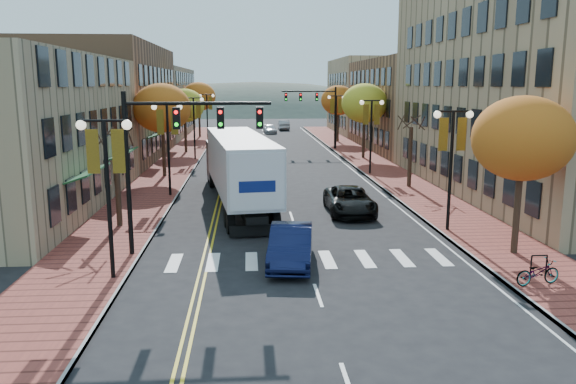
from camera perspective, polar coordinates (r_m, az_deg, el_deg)
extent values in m
plane|color=black|center=(21.88, 2.41, -8.54)|extent=(200.00, 200.00, 0.00)
cube|color=brown|center=(53.89, -11.14, 3.01)|extent=(4.00, 85.00, 0.15)
cube|color=brown|center=(54.68, 7.95, 3.22)|extent=(4.00, 85.00, 0.15)
cube|color=brown|center=(58.38, -18.83, 8.58)|extent=(12.00, 24.00, 11.00)
cube|color=#9E8966|center=(82.84, -14.45, 8.81)|extent=(12.00, 26.00, 9.50)
cube|color=#997F5B|center=(42.05, 26.10, 10.11)|extent=(15.00, 28.00, 15.00)
cube|color=brown|center=(65.94, 14.52, 8.57)|extent=(15.00, 24.00, 10.00)
cube|color=#9E8966|center=(87.06, 9.91, 9.57)|extent=(15.00, 20.00, 11.00)
cylinder|color=#382619|center=(29.68, -16.92, 0.67)|extent=(0.28, 0.28, 4.20)
cylinder|color=#382619|center=(45.23, -12.54, 4.70)|extent=(0.28, 0.28, 4.90)
ellipsoid|color=#C14C16|center=(45.02, -12.69, 8.32)|extent=(4.48, 4.48, 3.81)
cylinder|color=#382619|center=(61.05, -10.38, 6.16)|extent=(0.28, 0.28, 4.55)
ellipsoid|color=gold|center=(60.90, -10.47, 8.64)|extent=(4.16, 4.16, 3.54)
cylinder|color=#382619|center=(78.91, -8.99, 7.42)|extent=(0.28, 0.28, 5.04)
ellipsoid|color=#C14C16|center=(78.79, -9.06, 9.55)|extent=(4.61, 4.61, 3.92)
cylinder|color=#382619|center=(25.68, 22.30, -0.82)|extent=(0.28, 0.28, 4.55)
ellipsoid|color=#C14C16|center=(25.31, 22.74, 5.05)|extent=(4.16, 4.16, 3.54)
cylinder|color=#382619|center=(40.46, 12.29, 3.51)|extent=(0.28, 0.28, 4.20)
cylinder|color=#382619|center=(55.87, 7.70, 6.00)|extent=(0.28, 0.28, 4.90)
ellipsoid|color=gold|center=(55.70, 7.78, 8.93)|extent=(4.48, 4.48, 3.81)
cylinder|color=#382619|center=(71.57, 5.09, 7.05)|extent=(0.28, 0.28, 4.76)
ellipsoid|color=#C14C16|center=(71.44, 5.13, 9.27)|extent=(4.35, 4.35, 3.70)
cylinder|color=black|center=(21.55, -17.75, -1.07)|extent=(0.16, 0.16, 6.00)
cylinder|color=black|center=(21.16, -18.22, 6.90)|extent=(1.60, 0.10, 0.10)
sphere|color=#FFF2CC|center=(21.38, -20.29, 6.40)|extent=(0.36, 0.36, 0.36)
sphere|color=#FFF2CC|center=(20.99, -16.06, 6.58)|extent=(0.36, 0.36, 0.36)
cube|color=#BB8D19|center=(21.37, -19.22, 3.91)|extent=(0.45, 0.03, 1.60)
cube|color=#BB8D19|center=(21.15, -16.86, 3.98)|extent=(0.45, 0.03, 1.60)
cylinder|color=black|center=(37.10, -12.04, 4.04)|extent=(0.16, 0.16, 6.00)
cylinder|color=black|center=(36.88, -12.22, 8.67)|extent=(1.60, 0.10, 0.10)
sphere|color=#FFF2CC|center=(37.00, -13.45, 8.39)|extent=(0.36, 0.36, 0.36)
sphere|color=#FFF2CC|center=(36.78, -10.97, 8.48)|extent=(0.36, 0.36, 0.36)
cube|color=#BB8D19|center=(37.00, -12.85, 6.94)|extent=(0.45, 0.03, 1.60)
cube|color=#BB8D19|center=(36.87, -11.46, 6.99)|extent=(0.45, 0.03, 1.60)
cylinder|color=black|center=(54.90, -9.50, 6.28)|extent=(0.16, 0.16, 6.00)
cylinder|color=black|center=(54.75, -9.60, 9.41)|extent=(1.60, 0.10, 0.10)
sphere|color=#FFF2CC|center=(54.84, -10.44, 9.23)|extent=(0.36, 0.36, 0.36)
sphere|color=#FFF2CC|center=(54.69, -8.75, 9.28)|extent=(0.36, 0.36, 0.36)
cube|color=#BB8D19|center=(54.83, -10.04, 8.25)|extent=(0.45, 0.03, 1.60)
cube|color=#BB8D19|center=(54.75, -9.09, 8.27)|extent=(0.45, 0.03, 1.60)
cylinder|color=black|center=(72.80, -8.20, 7.42)|extent=(0.16, 0.16, 6.00)
cylinder|color=black|center=(72.69, -8.27, 9.78)|extent=(1.60, 0.10, 0.10)
sphere|color=#FFF2CC|center=(72.75, -8.90, 9.64)|extent=(0.36, 0.36, 0.36)
sphere|color=#FFF2CC|center=(72.64, -7.63, 9.68)|extent=(0.36, 0.36, 0.36)
cube|color=#BB8D19|center=(72.75, -8.60, 8.90)|extent=(0.45, 0.03, 1.60)
cube|color=#BB8D19|center=(72.69, -7.89, 8.92)|extent=(0.45, 0.03, 1.60)
cylinder|color=black|center=(28.60, 16.17, 1.86)|extent=(0.16, 0.16, 6.00)
cylinder|color=black|center=(28.31, 16.49, 7.87)|extent=(1.60, 0.10, 0.10)
sphere|color=#FFF2CC|center=(28.05, 14.93, 7.62)|extent=(0.36, 0.36, 0.36)
sphere|color=#FFF2CC|center=(28.61, 17.99, 7.51)|extent=(0.36, 0.36, 0.36)
cube|color=#BB8D19|center=(28.23, 15.51, 5.67)|extent=(0.45, 0.03, 1.60)
cube|color=#BB8D19|center=(28.54, 17.22, 5.63)|extent=(0.45, 0.03, 1.60)
cylinder|color=black|center=(45.78, 8.41, 5.42)|extent=(0.16, 0.16, 6.00)
cylinder|color=black|center=(45.60, 8.52, 9.17)|extent=(1.60, 0.10, 0.10)
sphere|color=#FFF2CC|center=(45.44, 7.52, 9.00)|extent=(0.36, 0.36, 0.36)
sphere|color=#FFF2CC|center=(45.79, 9.50, 8.96)|extent=(0.36, 0.36, 0.36)
cube|color=#BB8D19|center=(45.55, 7.92, 7.80)|extent=(0.45, 0.03, 1.60)
cube|color=#BB8D19|center=(45.74, 9.04, 7.78)|extent=(0.45, 0.03, 1.60)
cylinder|color=black|center=(63.42, 4.90, 6.99)|extent=(0.16, 0.16, 6.00)
cylinder|color=black|center=(63.29, 4.94, 9.70)|extent=(1.60, 0.10, 0.10)
sphere|color=#FFF2CC|center=(63.17, 4.22, 9.57)|extent=(0.36, 0.36, 0.36)
sphere|color=#FFF2CC|center=(63.42, 5.67, 9.55)|extent=(0.36, 0.36, 0.36)
cube|color=#BB8D19|center=(63.25, 4.52, 8.71)|extent=(0.45, 0.03, 1.60)
cube|color=#BB8D19|center=(63.39, 5.33, 8.70)|extent=(0.45, 0.03, 1.60)
cylinder|color=black|center=(24.32, -15.96, 1.54)|extent=(0.20, 0.20, 7.00)
cylinder|color=black|center=(23.60, -9.11, 8.88)|extent=(6.00, 0.14, 0.14)
cube|color=black|center=(23.72, -11.25, 7.36)|extent=(0.30, 0.25, 0.90)
sphere|color=#FF0C0C|center=(23.57, -11.32, 7.95)|extent=(0.16, 0.16, 0.16)
cube|color=black|center=(23.56, -6.87, 7.47)|extent=(0.30, 0.25, 0.90)
sphere|color=#FF0C0C|center=(23.41, -6.90, 8.06)|extent=(0.16, 0.16, 0.16)
cube|color=black|center=(23.54, -2.90, 7.53)|extent=(0.30, 0.25, 0.90)
sphere|color=#FF0C0C|center=(23.39, -2.89, 8.12)|extent=(0.16, 0.16, 0.16)
cylinder|color=black|center=(63.37, 4.82, 7.44)|extent=(0.20, 0.20, 7.00)
cylinder|color=black|center=(62.87, 2.12, 10.18)|extent=(6.00, 0.14, 0.14)
cube|color=black|center=(62.98, 2.94, 9.63)|extent=(0.30, 0.25, 0.90)
sphere|color=#FF0C0C|center=(62.84, 2.96, 9.85)|extent=(0.16, 0.16, 0.16)
cube|color=black|center=(62.79, 1.28, 9.64)|extent=(0.30, 0.25, 0.90)
sphere|color=#FF0C0C|center=(62.65, 1.30, 9.86)|extent=(0.16, 0.16, 0.16)
cube|color=black|center=(62.66, -0.21, 9.64)|extent=(0.30, 0.25, 0.90)
sphere|color=#FF0C0C|center=(62.51, -0.20, 9.86)|extent=(0.16, 0.16, 0.16)
cube|color=black|center=(33.34, -4.90, -0.14)|extent=(2.88, 14.06, 0.38)
cube|color=silver|center=(33.03, -4.95, 3.08)|extent=(4.59, 14.28, 3.02)
cube|color=black|center=(41.69, -6.31, 3.26)|extent=(3.09, 3.56, 2.70)
cylinder|color=black|center=(27.85, -5.86, -3.16)|extent=(0.51, 1.12, 1.08)
cylinder|color=black|center=(28.15, -1.26, -2.95)|extent=(0.51, 1.12, 1.08)
cylinder|color=black|center=(29.11, -6.11, -2.55)|extent=(0.51, 1.12, 1.08)
cylinder|color=black|center=(29.40, -1.71, -2.36)|extent=(0.51, 1.12, 1.08)
cylinder|color=black|center=(40.51, -7.70, 1.22)|extent=(0.51, 1.12, 1.08)
cylinder|color=black|center=(40.71, -4.51, 1.34)|extent=(0.51, 1.12, 1.08)
cylinder|color=black|center=(42.85, -7.91, 1.75)|extent=(0.51, 1.12, 1.08)
cylinder|color=black|center=(43.04, -4.90, 1.85)|extent=(0.51, 1.12, 1.08)
imported|color=black|center=(23.03, 0.30, -5.44)|extent=(2.28, 5.02, 1.60)
imported|color=black|center=(32.16, 6.27, -0.86)|extent=(2.60, 5.49, 1.51)
imported|color=white|center=(71.18, -4.78, 5.62)|extent=(1.95, 4.63, 1.56)
imported|color=#A8A7AF|center=(84.83, -1.85, 6.39)|extent=(2.06, 4.41, 1.24)
imported|color=#9B9BA2|center=(91.39, -0.44, 6.82)|extent=(1.71, 4.80, 1.58)
imported|color=gray|center=(22.29, 24.04, -7.46)|extent=(1.87, 0.97, 0.94)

